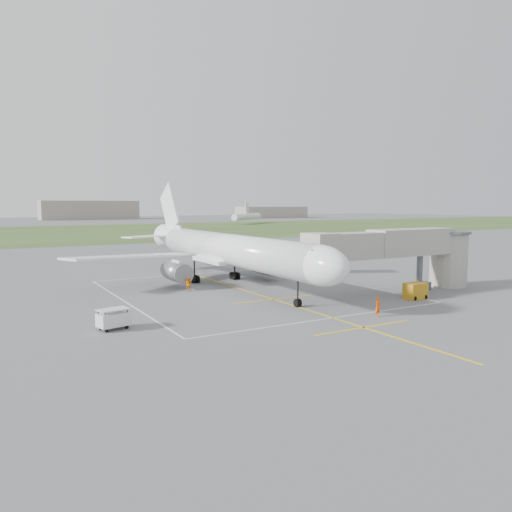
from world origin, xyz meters
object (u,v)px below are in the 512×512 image
airliner (228,250)px  ramp_worker_nose (378,307)px  ramp_worker_wing (189,284)px  baggage_cart (113,319)px  gpu_unit (415,291)px  jet_bridge (406,251)px

airliner → ramp_worker_nose: bearing=-80.3°
airliner → ramp_worker_wing: size_ratio=28.71×
airliner → baggage_cart: bearing=-139.8°
airliner → gpu_unit: airliner is taller
baggage_cart → ramp_worker_nose: size_ratio=1.48×
airliner → ramp_worker_wing: bearing=-165.5°
ramp_worker_nose → baggage_cart: bearing=144.0°
jet_bridge → baggage_cart: size_ratio=8.78×
jet_bridge → ramp_worker_nose: size_ratio=12.99×
gpu_unit → ramp_worker_wing: bearing=138.9°
jet_bridge → baggage_cart: jet_bridge is taller
ramp_worker_nose → ramp_worker_wing: size_ratio=1.11×
airliner → gpu_unit: size_ratio=20.33×
airliner → ramp_worker_wing: 7.03m
gpu_unit → ramp_worker_wing: size_ratio=1.41×
jet_bridge → baggage_cart: 33.84m
baggage_cart → gpu_unit: bearing=-18.0°
jet_bridge → gpu_unit: 6.06m
jet_bridge → gpu_unit: bearing=-123.6°
baggage_cart → ramp_worker_nose: ramp_worker_nose is taller
ramp_worker_wing → gpu_unit: bearing=-174.0°
baggage_cart → ramp_worker_wing: bearing=36.0°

